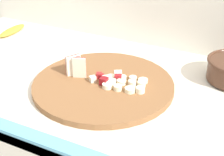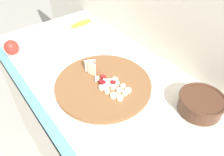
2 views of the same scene
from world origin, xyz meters
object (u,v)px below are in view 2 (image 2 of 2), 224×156
apple_wedge_fan (91,67)px  ceramic_bowl (201,103)px  banana_slice_rows (115,89)px  cutting_board (103,84)px  apple_dice_pile (107,81)px  banana_peel (81,23)px  whole_apple (11,47)px

apple_wedge_fan → ceramic_bowl: bearing=25.8°
banana_slice_rows → ceramic_bowl: ceramic_bowl is taller
cutting_board → apple_dice_pile: 0.02m
cutting_board → ceramic_bowl: bearing=31.8°
cutting_board → ceramic_bowl: size_ratio=2.41×
apple_wedge_fan → banana_peel: apple_wedge_fan is taller
ceramic_bowl → apple_wedge_fan: bearing=-154.2°
apple_dice_pile → banana_slice_rows: 0.06m
cutting_board → banana_slice_rows: (0.07, 0.01, 0.02)m
cutting_board → apple_wedge_fan: bearing=-180.0°
apple_dice_pile → banana_slice_rows: (0.06, -0.00, -0.00)m
cutting_board → whole_apple: size_ratio=5.65×
ceramic_bowl → whole_apple: size_ratio=2.35×
apple_dice_pile → whole_apple: (-0.49, -0.24, 0.01)m
banana_slice_rows → ceramic_bowl: size_ratio=0.76×
cutting_board → banana_slice_rows: banana_slice_rows is taller
banana_slice_rows → whole_apple: bearing=-157.1°
apple_wedge_fan → apple_dice_pile: size_ratio=0.74×
ceramic_bowl → banana_peel: (-0.87, 0.01, -0.03)m
cutting_board → apple_wedge_fan: size_ratio=6.29×
cutting_board → apple_wedge_fan: 0.10m
whole_apple → banana_peel: bearing=96.7°
apple_dice_pile → banana_peel: size_ratio=0.57×
cutting_board → whole_apple: bearing=-155.3°
apple_wedge_fan → ceramic_bowl: size_ratio=0.38×
banana_slice_rows → banana_peel: 0.64m
apple_dice_pile → banana_slice_rows: size_ratio=0.68×
apple_wedge_fan → whole_apple: (-0.39, -0.22, -0.01)m
ceramic_bowl → cutting_board: bearing=-148.2°
apple_dice_pile → banana_peel: bearing=159.2°
apple_dice_pile → banana_peel: (-0.54, 0.21, -0.02)m
apple_dice_pile → whole_apple: size_ratio=1.21×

